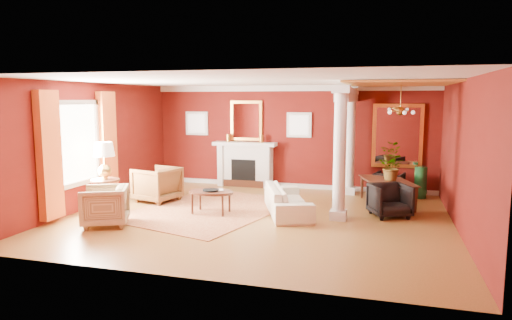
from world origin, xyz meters
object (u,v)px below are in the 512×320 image
(armchair_leopard, at_px, (157,183))
(side_table, at_px, (105,165))
(dining_table, at_px, (389,185))
(sofa, at_px, (288,195))
(armchair_stripe, at_px, (105,204))
(coffee_table, at_px, (211,193))

(armchair_leopard, distance_m, side_table, 1.48)
(side_table, height_order, dining_table, side_table)
(armchair_leopard, xyz_separation_m, side_table, (-0.64, -1.20, 0.59))
(sofa, relative_size, dining_table, 1.23)
(armchair_leopard, xyz_separation_m, armchair_stripe, (0.04, -2.24, -0.04))
(sofa, distance_m, coffee_table, 1.70)
(coffee_table, bearing_deg, armchair_stripe, -138.84)
(side_table, bearing_deg, dining_table, 21.19)
(coffee_table, bearing_deg, sofa, 16.16)
(sofa, distance_m, armchair_stripe, 3.85)
(armchair_leopard, height_order, coffee_table, armchair_leopard)
(armchair_leopard, relative_size, side_table, 0.61)
(armchair_leopard, distance_m, coffee_table, 1.89)
(armchair_leopard, xyz_separation_m, coffee_table, (1.73, -0.76, -0.01))
(sofa, relative_size, armchair_leopard, 2.21)
(coffee_table, height_order, dining_table, dining_table)
(armchair_leopard, distance_m, dining_table, 5.63)
(dining_table, bearing_deg, side_table, 92.56)
(armchair_stripe, bearing_deg, sofa, 94.92)
(sofa, height_order, armchair_leopard, armchair_leopard)
(dining_table, bearing_deg, armchair_stripe, 103.43)
(armchair_stripe, bearing_deg, side_table, -172.26)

